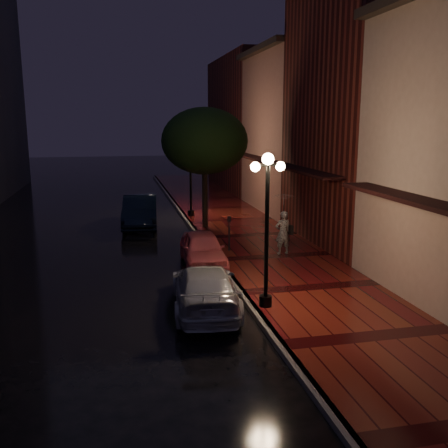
{
  "coord_description": "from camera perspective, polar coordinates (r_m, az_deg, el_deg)",
  "views": [
    {
      "loc": [
        -3.66,
        -17.82,
        5.31
      ],
      "look_at": [
        0.36,
        0.54,
        1.4
      ],
      "focal_mm": 40.0,
      "sensor_mm": 36.0,
      "label": 1
    }
  ],
  "objects": [
    {
      "name": "navy_car",
      "position": [
        25.75,
        -9.55,
        1.47
      ],
      "size": [
        2.06,
        4.91,
        1.58
      ],
      "primitive_type": "imported",
      "rotation": [
        0.0,
        0.0,
        -0.08
      ],
      "color": "black",
      "rests_on": "ground"
    },
    {
      "name": "curb",
      "position": [
        18.93,
        -0.71,
        -4.3
      ],
      "size": [
        0.25,
        60.0,
        0.15
      ],
      "primitive_type": "cube",
      "color": "#595451",
      "rests_on": "ground"
    },
    {
      "name": "parking_meter",
      "position": [
        19.99,
        0.6,
        -0.67
      ],
      "size": [
        0.13,
        0.1,
        1.42
      ],
      "rotation": [
        0.0,
        0.0,
        0.03
      ],
      "color": "black",
      "rests_on": "sidewalk"
    },
    {
      "name": "sidewalk",
      "position": [
        19.49,
        5.79,
        -3.89
      ],
      "size": [
        4.5,
        60.0,
        0.15
      ],
      "primitive_type": "cube",
      "color": "#4D0D0F",
      "rests_on": "ground"
    },
    {
      "name": "street_tree",
      "position": [
        24.22,
        -2.21,
        9.22
      ],
      "size": [
        4.16,
        4.16,
        5.8
      ],
      "color": "black",
      "rests_on": "sidewalk"
    },
    {
      "name": "storefront_mid",
      "position": [
        22.51,
        16.27,
        11.78
      ],
      "size": [
        5.0,
        8.0,
        11.0
      ],
      "primitive_type": "cube",
      "color": "#511914",
      "rests_on": "ground"
    },
    {
      "name": "ground",
      "position": [
        18.95,
        -0.71,
        -4.52
      ],
      "size": [
        120.0,
        120.0,
        0.0
      ],
      "primitive_type": "plane",
      "color": "black",
      "rests_on": "ground"
    },
    {
      "name": "woman_with_umbrella",
      "position": [
        19.49,
        6.82,
        1.12
      ],
      "size": [
        1.0,
        1.02,
        2.41
      ],
      "rotation": [
        0.0,
        0.0,
        3.2
      ],
      "color": "silver",
      "rests_on": "sidewalk"
    },
    {
      "name": "streetlamp_far",
      "position": [
        27.26,
        -3.85,
        6.02
      ],
      "size": [
        0.96,
        0.36,
        4.31
      ],
      "color": "black",
      "rests_on": "sidewalk"
    },
    {
      "name": "pink_car",
      "position": [
        18.54,
        -2.44,
        -2.87
      ],
      "size": [
        1.64,
        3.79,
        1.27
      ],
      "primitive_type": "imported",
      "rotation": [
        0.0,
        0.0,
        -0.04
      ],
      "color": "#DF5B60",
      "rests_on": "ground"
    },
    {
      "name": "storefront_far",
      "position": [
        29.81,
        8.75,
        10.06
      ],
      "size": [
        5.0,
        8.0,
        9.0
      ],
      "primitive_type": "cube",
      "color": "#8C5951",
      "rests_on": "ground"
    },
    {
      "name": "storefront_extra",
      "position": [
        39.3,
        3.46,
        11.27
      ],
      "size": [
        5.0,
        12.0,
        10.0
      ],
      "primitive_type": "cube",
      "color": "#511914",
      "rests_on": "ground"
    },
    {
      "name": "silver_car",
      "position": [
        14.28,
        -2.18,
        -7.33
      ],
      "size": [
        2.24,
        4.59,
        1.29
      ],
      "primitive_type": "imported",
      "rotation": [
        0.0,
        0.0,
        3.04
      ],
      "color": "#A9A9B1",
      "rests_on": "ground"
    },
    {
      "name": "streetlamp_near",
      "position": [
        13.71,
        4.92,
        0.31
      ],
      "size": [
        0.96,
        0.36,
        4.31
      ],
      "color": "black",
      "rests_on": "sidewalk"
    }
  ]
}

